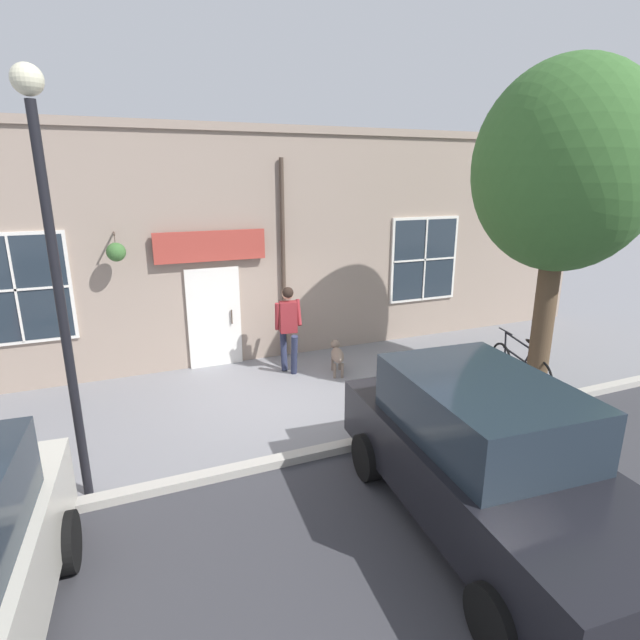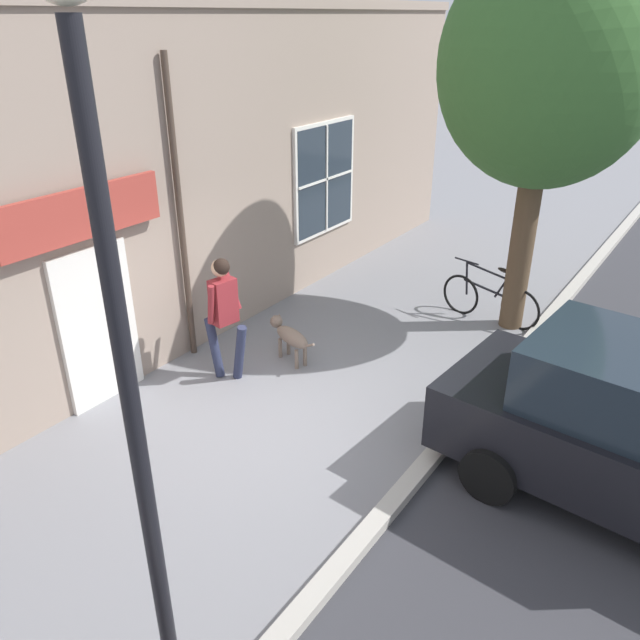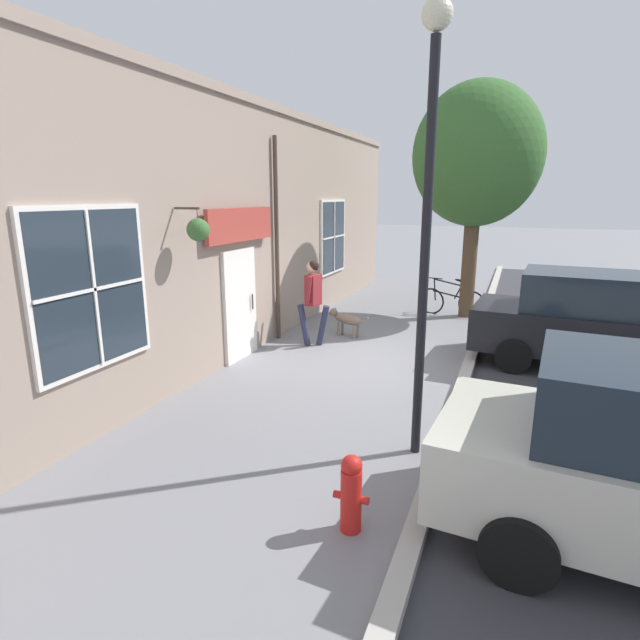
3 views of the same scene
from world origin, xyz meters
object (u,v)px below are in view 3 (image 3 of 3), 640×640
parked_car_mid_block (597,322)px  fire_hydrant (351,492)px  leaning_bicycle (451,301)px  street_tree_by_curb (475,159)px  pedestrian_walking (313,294)px  dog_on_leash (346,319)px  street_lamp (429,178)px

parked_car_mid_block → fire_hydrant: (-2.66, -5.92, -0.48)m
parked_car_mid_block → fire_hydrant: parked_car_mid_block is taller
leaning_bicycle → fire_hydrant: leaning_bicycle is taller
street_tree_by_curb → parked_car_mid_block: size_ratio=1.30×
leaning_bicycle → parked_car_mid_block: 4.51m
pedestrian_walking → dog_on_leash: bearing=64.8°
leaning_bicycle → street_lamp: street_lamp is taller
parked_car_mid_block → fire_hydrant: 6.51m
pedestrian_walking → dog_on_leash: size_ratio=1.66×
pedestrian_walking → dog_on_leash: 1.21m
street_tree_by_curb → fire_hydrant: street_tree_by_curb is taller
parked_car_mid_block → dog_on_leash: bearing=175.3°
street_tree_by_curb → fire_hydrant: 9.99m
street_lamp → street_tree_by_curb: bearing=91.6°
leaning_bicycle → fire_hydrant: (0.28, -9.29, 0.02)m
leaning_bicycle → street_lamp: size_ratio=0.35×
fire_hydrant → dog_on_leash: bearing=109.1°
pedestrian_walking → street_lamp: street_lamp is taller
pedestrian_walking → dog_on_leash: pedestrian_walking is taller
pedestrian_walking → street_tree_by_curb: 5.53m
street_lamp → leaning_bicycle: bearing=94.2°
pedestrian_walking → fire_hydrant: bearing=-64.3°
dog_on_leash → parked_car_mid_block: 4.89m
parked_car_mid_block → street_tree_by_curb: bearing=127.3°
pedestrian_walking → leaning_bicycle: size_ratio=1.03×
dog_on_leash → parked_car_mid_block: parked_car_mid_block is taller
leaning_bicycle → street_lamp: bearing=-85.8°
street_tree_by_curb → dog_on_leash: bearing=-126.6°
dog_on_leash → street_tree_by_curb: street_tree_by_curb is taller
leaning_bicycle → street_lamp: (0.55, -7.58, 2.87)m
street_tree_by_curb → leaning_bicycle: bearing=-172.4°
street_tree_by_curb → fire_hydrant: (-0.06, -9.34, -3.55)m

